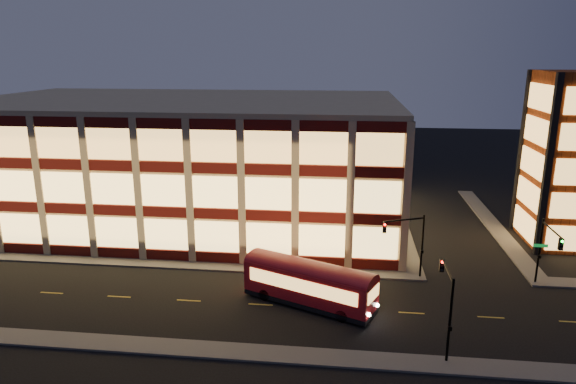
# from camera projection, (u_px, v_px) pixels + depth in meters

# --- Properties ---
(ground) EXTENTS (200.00, 200.00, 0.00)m
(ground) POSITION_uv_depth(u_px,v_px,m) (167.00, 269.00, 48.41)
(ground) COLOR black
(ground) RESTS_ON ground
(sidewalk_office_south) EXTENTS (54.00, 2.00, 0.15)m
(sidewalk_office_south) POSITION_uv_depth(u_px,v_px,m) (140.00, 263.00, 49.68)
(sidewalk_office_south) COLOR #514F4C
(sidewalk_office_south) RESTS_ON ground
(sidewalk_office_east) EXTENTS (2.00, 30.00, 0.15)m
(sidewalk_office_east) POSITION_uv_depth(u_px,v_px,m) (398.00, 221.00, 62.11)
(sidewalk_office_east) COLOR #514F4C
(sidewalk_office_east) RESTS_ON ground
(sidewalk_tower_west) EXTENTS (2.00, 30.00, 0.15)m
(sidewalk_tower_west) POSITION_uv_depth(u_px,v_px,m) (492.00, 224.00, 60.88)
(sidewalk_tower_west) COLOR #514F4C
(sidewalk_tower_west) RESTS_ON ground
(sidewalk_near) EXTENTS (100.00, 2.00, 0.15)m
(sidewalk_near) POSITION_uv_depth(u_px,v_px,m) (103.00, 343.00, 35.93)
(sidewalk_near) COLOR #514F4C
(sidewalk_near) RESTS_ON ground
(office_building) EXTENTS (50.45, 30.45, 14.50)m
(office_building) POSITION_uv_depth(u_px,v_px,m) (187.00, 158.00, 63.05)
(office_building) COLOR tan
(office_building) RESTS_ON ground
(stair_tower) EXTENTS (8.60, 8.60, 18.00)m
(stair_tower) POSITION_uv_depth(u_px,v_px,m) (574.00, 160.00, 53.05)
(stair_tower) COLOR #8C3814
(stair_tower) RESTS_ON ground
(traffic_signal_far) EXTENTS (3.79, 1.87, 6.00)m
(traffic_signal_far) POSITION_uv_depth(u_px,v_px,m) (409.00, 236.00, 45.07)
(traffic_signal_far) COLOR black
(traffic_signal_far) RESTS_ON ground
(traffic_signal_right) EXTENTS (1.20, 4.37, 6.00)m
(traffic_signal_right) POSITION_uv_depth(u_px,v_px,m) (547.00, 246.00, 42.99)
(traffic_signal_right) COLOR black
(traffic_signal_right) RESTS_ON ground
(traffic_signal_near) EXTENTS (0.32, 4.45, 6.00)m
(traffic_signal_near) POSITION_uv_depth(u_px,v_px,m) (447.00, 295.00, 34.12)
(traffic_signal_near) COLOR black
(traffic_signal_near) RESTS_ON ground
(trolley_bus) EXTENTS (11.03, 6.87, 3.68)m
(trolley_bus) POSITION_uv_depth(u_px,v_px,m) (309.00, 281.00, 41.07)
(trolley_bus) COLOR #980811
(trolley_bus) RESTS_ON ground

